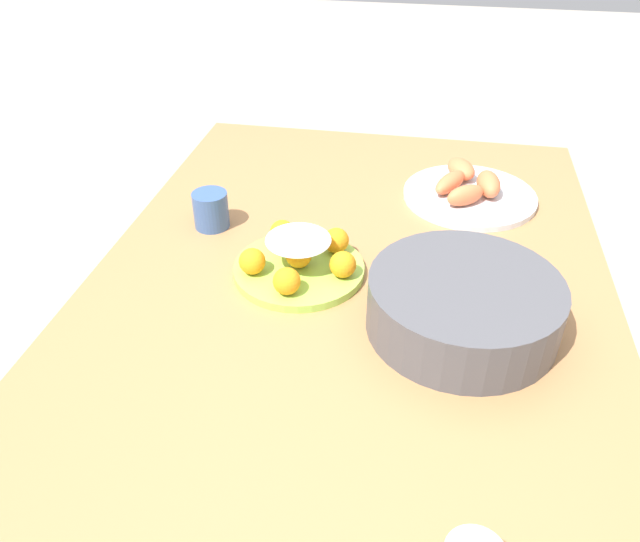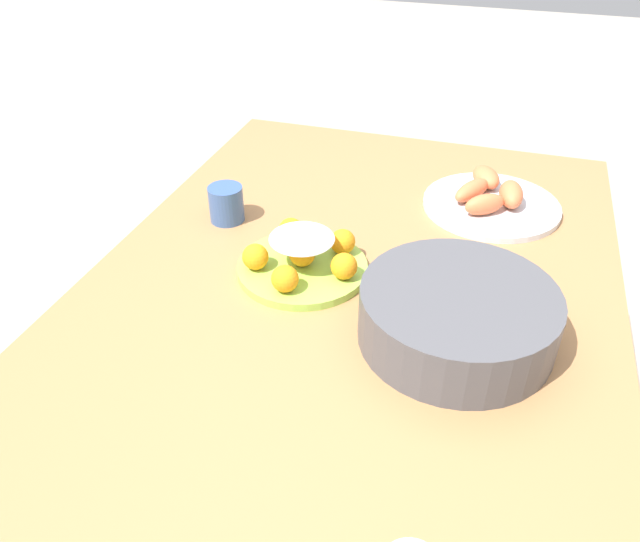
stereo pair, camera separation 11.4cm
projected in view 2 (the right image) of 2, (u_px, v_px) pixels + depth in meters
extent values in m
plane|color=#B2A899|center=(334.00, 542.00, 1.54)|extent=(12.00, 12.00, 0.00)
cylinder|color=#A87547|center=(267.00, 240.00, 2.02)|extent=(0.06, 0.06, 0.71)
cylinder|color=#A87547|center=(554.00, 289.00, 1.81)|extent=(0.06, 0.06, 0.71)
cube|color=#A87547|center=(339.00, 314.00, 1.12)|extent=(1.57, 0.99, 0.03)
cylinder|color=#99CC4C|center=(302.00, 268.00, 1.20)|extent=(0.25, 0.25, 0.02)
sphere|color=orange|center=(284.00, 279.00, 1.11)|extent=(0.05, 0.05, 0.05)
sphere|color=orange|center=(344.00, 266.00, 1.15)|extent=(0.05, 0.05, 0.05)
sphere|color=orange|center=(343.00, 242.00, 1.22)|extent=(0.05, 0.05, 0.05)
sphere|color=orange|center=(291.00, 230.00, 1.25)|extent=(0.05, 0.05, 0.05)
sphere|color=orange|center=(255.00, 257.00, 1.17)|extent=(0.05, 0.05, 0.05)
ellipsoid|color=white|center=(302.00, 238.00, 1.16)|extent=(0.12, 0.12, 0.02)
sphere|color=orange|center=(302.00, 254.00, 1.18)|extent=(0.05, 0.05, 0.05)
cylinder|color=#4C4C51|center=(457.00, 316.00, 1.02)|extent=(0.32, 0.32, 0.10)
cylinder|color=brown|center=(461.00, 295.00, 0.99)|extent=(0.27, 0.27, 0.01)
cylinder|color=silver|center=(491.00, 205.00, 1.41)|extent=(0.30, 0.30, 0.01)
ellipsoid|color=#E57042|center=(485.00, 204.00, 1.35)|extent=(0.09, 0.10, 0.05)
ellipsoid|color=#E57042|center=(511.00, 194.00, 1.38)|extent=(0.11, 0.06, 0.05)
ellipsoid|color=#E57042|center=(486.00, 177.00, 1.46)|extent=(0.11, 0.09, 0.04)
ellipsoid|color=#E57042|center=(472.00, 190.00, 1.41)|extent=(0.12, 0.09, 0.04)
cylinder|color=#38568E|center=(226.00, 204.00, 1.34)|extent=(0.07, 0.07, 0.08)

